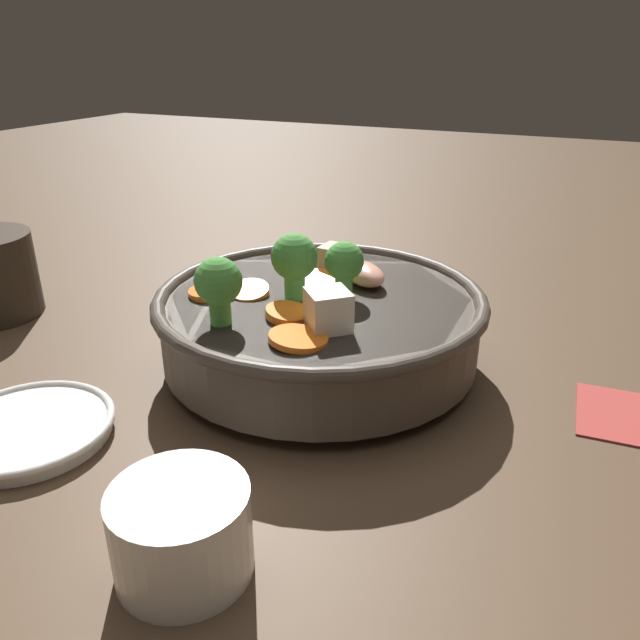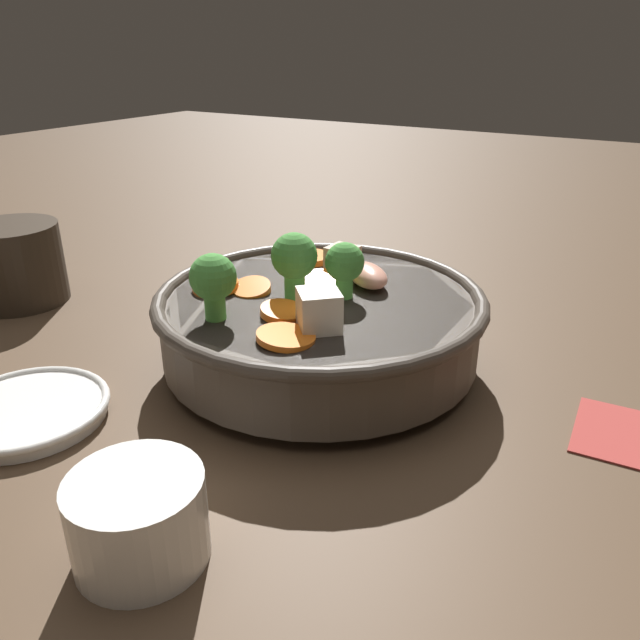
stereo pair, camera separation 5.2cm
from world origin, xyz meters
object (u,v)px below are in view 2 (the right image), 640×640
Objects in this scene: side_saucer at (27,411)px; tea_cup at (138,518)px; stirfry_bowl at (319,318)px; dark_mug at (14,264)px.

side_saucer is 0.18m from tea_cup.
stirfry_bowl is 2.28× the size of dark_mug.
side_saucer is at bearing 52.89° from stirfry_bowl.
stirfry_bowl reaches higher than tea_cup.
side_saucer is at bearing 145.43° from dark_mug.
side_saucer is 1.63× the size of tea_cup.
stirfry_bowl reaches higher than side_saucer.
dark_mug reaches higher than tea_cup.
stirfry_bowl is at bearing -173.04° from dark_mug.
tea_cup reaches higher than side_saucer.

